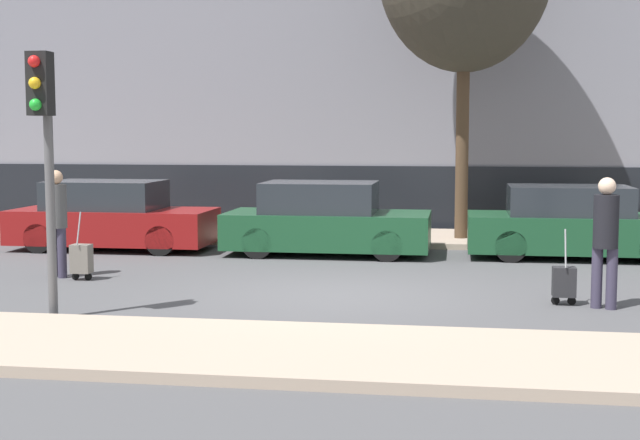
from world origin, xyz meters
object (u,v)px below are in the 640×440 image
Objects in this scene: parked_car_2 at (575,225)px; trolley_right at (564,282)px; pedestrian_left at (57,216)px; pedestrian_right at (606,234)px; parked_car_0 at (111,218)px; traffic_light at (44,130)px; trolley_left at (81,259)px; parked_car_1 at (326,221)px.

parked_car_2 is 4.97m from trolley_right.
pedestrian_right is (8.65, -1.37, 0.01)m from pedestrian_left.
parked_car_0 is 1.20× the size of traffic_light.
parked_car_2 reaches higher than trolley_left.
trolley_right is at bearing -28.92° from parked_car_0.
traffic_light reaches higher than trolley_left.
traffic_light reaches higher than parked_car_0.
trolley_left is at bearing 106.56° from traffic_light.
pedestrian_right is at bearing -92.54° from parked_car_2.
trolley_left is at bearing -167.35° from pedestrian_right.
traffic_light is (-7.45, -7.01, 1.81)m from parked_car_2.
pedestrian_right is 0.53× the size of traffic_light.
pedestrian_right is (4.63, -4.91, 0.37)m from parked_car_1.
parked_car_0 is 3.84× the size of trolley_right.
parked_car_2 is 10.39m from traffic_light.
parked_car_1 is 7.52m from traffic_light.
parked_car_2 is at bearing 2.17° from parked_car_1.
parked_car_1 is (4.53, -0.05, 0.01)m from parked_car_0.
pedestrian_left is (0.50, -3.60, 0.37)m from parked_car_0.
traffic_light reaches higher than trolley_right.
trolley_left is 0.33× the size of traffic_light.
pedestrian_right is 1.68× the size of trolley_right.
traffic_light is (0.91, -3.07, 2.11)m from trolley_left.
parked_car_1 reaches higher than parked_car_0.
parked_car_1 is 4.86m from parked_car_2.
parked_car_0 is at bearing 105.63° from traffic_light.
pedestrian_right reaches higher than parked_car_1.
trolley_left is at bearing -133.12° from parked_car_1.
pedestrian_right reaches higher than trolley_left.
parked_car_0 is 2.28× the size of pedestrian_right.
parked_car_0 is at bearing 104.88° from trolley_left.
pedestrian_right reaches higher than parked_car_0.
parked_car_0 is at bearing 179.32° from parked_car_1.
pedestrian_right reaches higher than parked_car_2.
parked_car_1 is 6.27m from trolley_right.
trolley_right is (-0.51, 0.19, -0.71)m from pedestrian_right.
traffic_light reaches higher than pedestrian_left.
parked_car_2 is 9.25m from trolley_left.
traffic_light is at bearing -136.77° from parked_car_2.
pedestrian_left is at bearing -168.23° from pedestrian_right.
parked_car_2 is 3.68× the size of trolley_left.
parked_car_1 is 1.18× the size of traffic_light.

